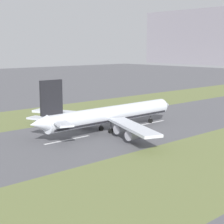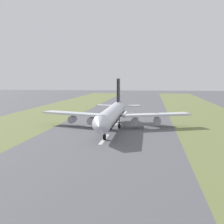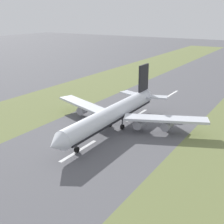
# 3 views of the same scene
# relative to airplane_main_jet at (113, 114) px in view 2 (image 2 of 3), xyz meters

# --- Properties ---
(ground_plane) EXTENTS (800.00, 800.00, 0.00)m
(ground_plane) POSITION_rel_airplane_main_jet_xyz_m (0.02, -1.18, -6.02)
(ground_plane) COLOR #56565B
(grass_median_east) EXTENTS (40.00, 600.00, 0.01)m
(grass_median_east) POSITION_rel_airplane_main_jet_xyz_m (45.02, -1.18, -6.02)
(grass_median_east) COLOR olive
(grass_median_east) RESTS_ON ground
(centreline_dash_near) EXTENTS (1.20, 18.00, 0.01)m
(centreline_dash_near) POSITION_rel_airplane_main_jet_xyz_m (0.02, -58.09, -6.01)
(centreline_dash_near) COLOR silver
(centreline_dash_near) RESTS_ON ground
(centreline_dash_mid) EXTENTS (1.20, 18.00, 0.01)m
(centreline_dash_mid) POSITION_rel_airplane_main_jet_xyz_m (0.02, -18.09, -6.01)
(centreline_dash_mid) COLOR silver
(centreline_dash_mid) RESTS_ON ground
(centreline_dash_far) EXTENTS (1.20, 18.00, 0.01)m
(centreline_dash_far) POSITION_rel_airplane_main_jet_xyz_m (0.02, 21.91, -6.01)
(centreline_dash_far) COLOR silver
(centreline_dash_far) RESTS_ON ground
(airplane_main_jet) EXTENTS (64.13, 67.05, 20.20)m
(airplane_main_jet) POSITION_rel_airplane_main_jet_xyz_m (0.00, 0.00, 0.00)
(airplane_main_jet) COLOR silver
(airplane_main_jet) RESTS_ON ground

